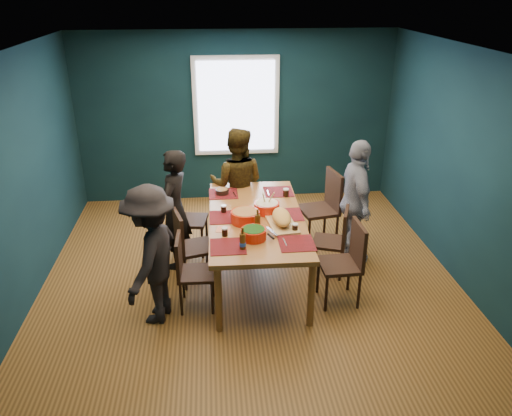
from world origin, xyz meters
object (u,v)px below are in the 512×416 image
Objects in this scene: dining_table at (256,222)px; person_right at (356,202)px; chair_right_far at (325,203)px; chair_right_mid at (336,237)px; chair_left_far at (183,214)px; person_back at (237,184)px; person_near_left at (152,255)px; cutting_board at (282,219)px; chair_left_near at (188,267)px; bowl_salad at (245,216)px; person_far_left at (174,210)px; bowl_dumpling at (267,207)px; bowl_herbs at (253,233)px; chair_right_near at (348,257)px; chair_left_mid at (188,242)px.

person_right is (1.30, 0.36, 0.05)m from dining_table.
chair_right_mid is at bearing -103.60° from chair_right_far.
person_right is (2.20, -0.39, 0.25)m from chair_left_far.
chair_left_far is 0.86m from person_back.
person_right reaches higher than chair_right_mid.
person_near_left reaches higher than cutting_board.
chair_left_near is (-0.79, -0.54, -0.25)m from dining_table.
bowl_salad is (-1.12, -0.15, 0.39)m from chair_right_mid.
person_far_left is 1.41m from cutting_board.
bowl_dumpling is (-0.88, -0.71, 0.29)m from chair_right_far.
bowl_herbs is 0.38× the size of cutting_board.
person_near_left is 1.50m from cutting_board.
chair_left_far is 1.22m from bowl_salad.
chair_right_near is at bearing 0.41° from chair_left_near.
bowl_salad reaches higher than dining_table.
person_near_left is at bearing -150.85° from bowl_salad.
cutting_board is at bearing -136.78° from chair_right_far.
chair_left_mid is at bearing 99.52° from person_right.
chair_left_far is 0.59× the size of person_right.
bowl_herbs reaches higher than chair_left_near.
chair_left_far is at bearing 38.58° from person_back.
cutting_board reaches higher than chair_right_mid.
person_near_left is at bearing -156.12° from chair_right_far.
cutting_board is at bearing -13.30° from bowl_salad.
bowl_dumpling reaches higher than bowl_herbs.
dining_table is 0.99m from chair_left_near.
chair_right_far is 1.53m from bowl_salad.
bowl_salad is 1.19× the size of bowl_herbs.
person_far_left is 1.01m from bowl_salad.
chair_left_mid is 0.52m from chair_left_near.
person_back is 5.26× the size of bowl_dumpling.
chair_right_mid is 0.55× the size of person_back.
chair_right_near reaches higher than dining_table.
chair_left_far is at bearing 79.35° from person_right.
chair_right_near is 2.04m from person_back.
person_right is at bearing 23.10° from cutting_board.
chair_left_near is (0.02, -0.52, -0.03)m from chair_left_mid.
chair_right_near is 1.13m from bowl_dumpling.
chair_left_mid is 3.05× the size of bowl_dumpling.
chair_left_mid is at bearing -177.43° from dining_table.
chair_right_mid is 2.26m from person_near_left.
person_back is at bearing 168.36° from person_near_left.
person_right is at bearing -5.18° from chair_left_mid.
chair_right_far is at bearing 39.48° from dining_table.
person_back is at bearing 149.53° from person_far_left.
chair_left_near is 1.79m from person_back.
person_far_left is at bearing 102.86° from chair_left_near.
person_far_left reaches higher than chair_right_near.
person_near_left reaches higher than chair_left_far.
chair_left_near is at bearing -148.74° from bowl_salad.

